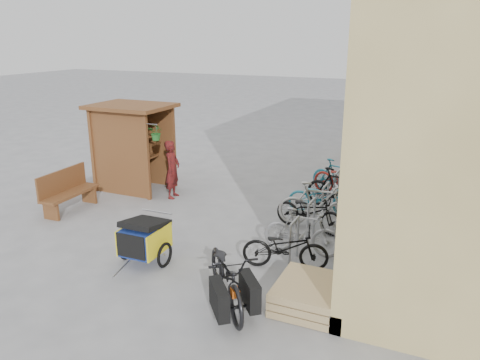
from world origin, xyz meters
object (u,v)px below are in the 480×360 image
at_px(bench, 67,190).
at_px(shopping_carts, 382,157).
at_px(child_trailer, 144,238).
at_px(person_kiosk, 172,169).
at_px(bike_4, 322,197).
at_px(pallet_stack, 308,294).
at_px(bike_7, 337,177).
at_px(bike_3, 317,205).
at_px(bike_2, 310,212).
at_px(bike_0, 285,248).
at_px(bike_1, 303,232).
at_px(cargo_bike, 227,276).
at_px(bike_5, 338,190).
at_px(bike_6, 344,180).
at_px(kiosk, 130,135).

bearing_deg(bench, shopping_carts, 41.93).
xyz_separation_m(child_trailer, person_kiosk, (-1.53, 3.47, 0.27)).
xyz_separation_m(bench, person_kiosk, (1.86, 1.92, 0.25)).
bearing_deg(bike_4, person_kiosk, 88.33).
relative_size(pallet_stack, bike_7, 0.76).
bearing_deg(shopping_carts, bike_3, -98.64).
distance_m(pallet_stack, bike_7, 5.87).
distance_m(bike_2, bike_4, 1.09).
distance_m(bench, bike_3, 6.12).
relative_size(bike_0, bike_1, 1.01).
distance_m(bike_2, bike_3, 0.28).
relative_size(cargo_bike, bike_0, 1.24).
bearing_deg(bike_2, bike_5, 0.45).
xyz_separation_m(shopping_carts, bike_1, (-0.64, -6.35, -0.09)).
xyz_separation_m(bike_5, bike_6, (-0.09, 1.06, -0.06)).
xyz_separation_m(bike_2, bike_4, (-0.01, 1.09, -0.01)).
distance_m(cargo_bike, bike_0, 1.64).
xyz_separation_m(shopping_carts, bike_7, (-0.86, -2.34, -0.09)).
distance_m(bench, bike_1, 6.04).
bearing_deg(bike_3, bike_2, 146.35).
bearing_deg(bike_6, bike_1, -164.11).
xyz_separation_m(bike_5, bike_7, (-0.31, 1.30, -0.06)).
bearing_deg(bike_2, cargo_bike, -173.93).
distance_m(person_kiosk, bike_5, 4.36).
height_order(bike_6, bike_7, same).
height_order(bike_1, bike_7, bike_1).
height_order(pallet_stack, bike_3, bike_3).
height_order(kiosk, bike_1, kiosk).
relative_size(pallet_stack, bike_0, 0.75).
distance_m(shopping_carts, bike_7, 2.50).
distance_m(bike_1, bike_3, 1.46).
bearing_deg(cargo_bike, bike_5, 43.16).
height_order(kiosk, cargo_bike, kiosk).
height_order(pallet_stack, bench, bench).
relative_size(bike_4, bike_5, 0.92).
height_order(bike_2, bike_6, bike_6).
bearing_deg(bike_0, child_trailer, 94.06).
bearing_deg(bike_2, bike_1, -158.60).
bearing_deg(bike_6, bike_3, -166.62).
distance_m(pallet_stack, bike_2, 3.14).
xyz_separation_m(pallet_stack, bike_6, (-0.64, 5.57, 0.26)).
height_order(kiosk, bike_5, kiosk).
xyz_separation_m(cargo_bike, bike_3, (0.46, 3.75, 0.01)).
xyz_separation_m(pallet_stack, bike_2, (-0.85, 3.01, 0.23)).
bearing_deg(bike_3, pallet_stack, -176.39).
xyz_separation_m(child_trailer, bike_6, (2.66, 5.35, -0.04)).
height_order(pallet_stack, cargo_bike, cargo_bike).
bearing_deg(bike_2, pallet_stack, -152.47).
xyz_separation_m(pallet_stack, person_kiosk, (-4.82, 3.68, 0.57)).
bearing_deg(bike_7, bike_3, -159.27).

